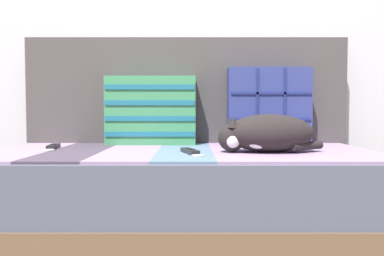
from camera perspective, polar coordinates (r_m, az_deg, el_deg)
name	(u,v)px	position (r m, az deg, el deg)	size (l,w,h in m)	color
ground_plane	(185,247)	(1.72, -1.12, -17.65)	(14.00, 14.00, 0.00)	#7A6651
couch	(185,195)	(1.75, -1.07, -10.21)	(1.77, 0.92, 0.42)	brown
sofa_backrest	(186,91)	(2.09, -0.89, 5.65)	(1.73, 0.14, 0.57)	#474242
throw_pillow_quilted	(268,106)	(1.99, 11.52, 3.25)	(0.42, 0.14, 0.40)	navy
throw_pillow_striped	(151,111)	(1.96, -6.28, 2.65)	(0.46, 0.14, 0.35)	#3D8956
sleeping_cat	(265,134)	(1.61, 11.02, -0.88)	(0.45, 0.24, 0.16)	black
game_remote_near	(190,151)	(1.53, -0.28, -3.60)	(0.10, 0.20, 0.02)	black
game_remote_far	(53,147)	(1.85, -20.44, -2.68)	(0.07, 0.20, 0.02)	black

